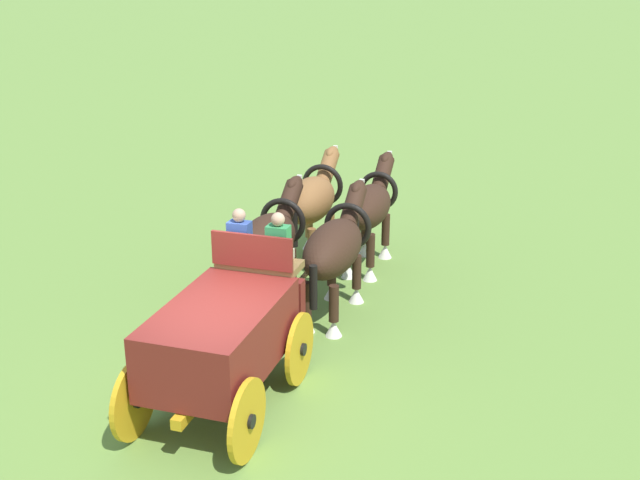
# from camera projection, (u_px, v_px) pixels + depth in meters

# --- Properties ---
(ground_plane) EXTENTS (220.00, 220.00, 0.00)m
(ground_plane) POSITION_uv_depth(u_px,v_px,m) (223.00, 407.00, 12.04)
(ground_plane) COLOR olive
(show_wagon) EXTENTS (5.53, 2.99, 2.62)m
(show_wagon) POSITION_uv_depth(u_px,v_px,m) (225.00, 333.00, 11.80)
(show_wagon) COLOR maroon
(show_wagon) RESTS_ON ground
(draft_horse_rear_near) EXTENTS (2.92, 1.65, 2.18)m
(draft_horse_rear_near) POSITION_uv_depth(u_px,v_px,m) (269.00, 241.00, 15.08)
(draft_horse_rear_near) COLOR #331E14
(draft_horse_rear_near) RESTS_ON ground
(draft_horse_rear_off) EXTENTS (3.11, 1.73, 2.18)m
(draft_horse_rear_off) POSITION_uv_depth(u_px,v_px,m) (335.00, 248.00, 14.70)
(draft_horse_rear_off) COLOR #331E14
(draft_horse_rear_off) RESTS_ON ground
(draft_horse_lead_near) EXTENTS (2.91, 1.65, 2.22)m
(draft_horse_lead_near) POSITION_uv_depth(u_px,v_px,m) (312.00, 201.00, 17.39)
(draft_horse_lead_near) COLOR brown
(draft_horse_lead_near) RESTS_ON ground
(draft_horse_lead_off) EXTENTS (2.88, 1.61, 2.18)m
(draft_horse_lead_off) POSITION_uv_depth(u_px,v_px,m) (370.00, 207.00, 17.04)
(draft_horse_lead_off) COLOR #331E14
(draft_horse_lead_off) RESTS_ON ground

